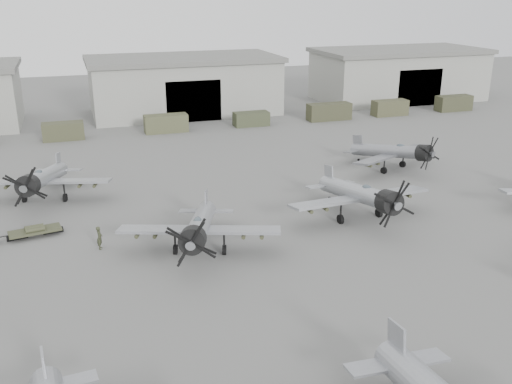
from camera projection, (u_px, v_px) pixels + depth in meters
ground at (392, 312)px, 34.51m from camera, size 220.00×220.00×0.00m
hangar_center at (184, 85)px, 88.43m from camera, size 29.00×14.80×8.70m
hangar_right at (398, 74)px, 99.63m from camera, size 29.00×14.80×8.70m
support_truck_2 at (63, 131)px, 73.41m from camera, size 5.16×2.20×2.27m
support_truck_3 at (166, 123)px, 77.32m from camera, size 5.82×2.20×2.40m
support_truck_4 at (251, 119)px, 80.98m from camera, size 4.98×2.20×1.97m
support_truck_5 at (329, 112)px, 84.47m from camera, size 6.55×2.20×2.48m
support_truck_6 at (390, 108)px, 87.51m from camera, size 5.45×2.20×2.35m
support_truck_7 at (454, 103)px, 90.92m from camera, size 5.78×2.20×2.41m
aircraft_mid_1 at (199, 227)px, 41.26m from camera, size 11.91×10.73×4.79m
aircraft_mid_2 at (362, 195)px, 47.40m from camera, size 12.62×11.35×5.03m
aircraft_far_0 at (42, 179)px, 51.57m from camera, size 12.21×10.99×4.87m
aircraft_far_1 at (396, 152)px, 60.67m from camera, size 11.15×10.10×4.56m
tug_trailer at (2, 236)px, 43.84m from camera, size 6.95×2.46×1.38m
ground_crew at (100, 238)px, 42.65m from camera, size 0.50×0.70×1.80m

